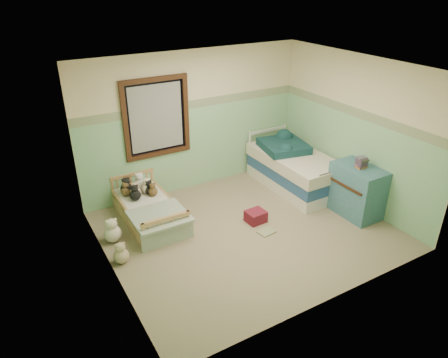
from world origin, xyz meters
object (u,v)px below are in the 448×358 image
plush_floor_cream (113,234)px  plush_floor_tan (121,256)px  twin_bed_frame (293,181)px  dresser (356,191)px  floor_book (266,232)px  toddler_bed_frame (149,215)px  red_pillow (256,216)px

plush_floor_cream → plush_floor_tan: size_ratio=1.20×
twin_bed_frame → dresser: bearing=-77.6°
floor_book → toddler_bed_frame: bearing=130.4°
plush_floor_tan → twin_bed_frame: bearing=9.7°
toddler_bed_frame → red_pillow: 1.73m
plush_floor_cream → plush_floor_tan: plush_floor_cream is taller
toddler_bed_frame → twin_bed_frame: (2.77, -0.25, 0.01)m
plush_floor_tan → dresser: (3.78, -0.66, 0.31)m
plush_floor_tan → plush_floor_cream: bearing=84.9°
plush_floor_cream → floor_book: bearing=-24.5°
plush_floor_tan → dresser: dresser is taller
twin_bed_frame → floor_book: twin_bed_frame is taller
twin_bed_frame → dresser: (0.28, -1.25, 0.31)m
plush_floor_cream → toddler_bed_frame: bearing=23.0°
toddler_bed_frame → plush_floor_tan: bearing=-130.9°
dresser → floor_book: size_ratio=3.32×
toddler_bed_frame → floor_book: size_ratio=6.06×
toddler_bed_frame → dresser: 3.41m
plush_floor_cream → red_pillow: 2.24m
dresser → toddler_bed_frame: bearing=153.7°
plush_floor_cream → plush_floor_tan: bearing=-95.1°
floor_book → red_pillow: bearing=76.0°
toddler_bed_frame → twin_bed_frame: size_ratio=0.85×
twin_bed_frame → dresser: size_ratio=2.15×
toddler_bed_frame → plush_floor_cream: (-0.68, -0.29, 0.03)m
twin_bed_frame → dresser: 1.32m
plush_floor_cream → plush_floor_tan: (-0.05, -0.56, -0.02)m
plush_floor_cream → twin_bed_frame: size_ratio=0.14×
twin_bed_frame → dresser: dresser is taller
dresser → red_pillow: 1.71m
plush_floor_tan → red_pillow: plush_floor_tan is taller
toddler_bed_frame → dresser: dresser is taller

